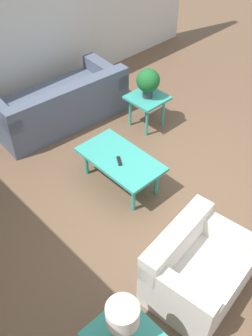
# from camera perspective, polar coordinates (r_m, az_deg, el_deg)

# --- Properties ---
(ground_plane) EXTENTS (14.00, 14.00, 0.00)m
(ground_plane) POSITION_cam_1_polar(r_m,az_deg,el_deg) (5.03, 5.81, -3.81)
(ground_plane) COLOR brown
(wall_right) EXTENTS (0.12, 7.20, 2.70)m
(wall_right) POSITION_cam_1_polar(r_m,az_deg,el_deg) (6.31, -15.55, 20.11)
(wall_right) COLOR silver
(wall_right) RESTS_ON ground_plane
(sofa) EXTENTS (1.10, 2.08, 0.74)m
(sofa) POSITION_cam_1_polar(r_m,az_deg,el_deg) (6.15, -9.58, 9.04)
(sofa) COLOR #4C566B
(sofa) RESTS_ON ground_plane
(armchair) EXTENTS (0.89, 1.08, 0.75)m
(armchair) POSITION_cam_1_polar(r_m,az_deg,el_deg) (4.02, 10.03, -14.34)
(armchair) COLOR silver
(armchair) RESTS_ON ground_plane
(coffee_table) EXTENTS (1.09, 0.60, 0.43)m
(coffee_table) POSITION_cam_1_polar(r_m,az_deg,el_deg) (4.88, -0.83, 1.05)
(coffee_table) COLOR teal
(coffee_table) RESTS_ON ground_plane
(side_table_plant) EXTENTS (0.52, 0.52, 0.51)m
(side_table_plant) POSITION_cam_1_polar(r_m,az_deg,el_deg) (5.87, 3.09, 9.65)
(side_table_plant) COLOR teal
(side_table_plant) RESTS_ON ground_plane
(potted_plant) EXTENTS (0.34, 0.34, 0.44)m
(potted_plant) POSITION_cam_1_polar(r_m,az_deg,el_deg) (5.70, 3.22, 12.47)
(potted_plant) COLOR #333338
(potted_plant) RESTS_ON side_table_plant
(table_lamp) EXTENTS (0.26, 0.26, 0.44)m
(table_lamp) POSITION_cam_1_polar(r_m,az_deg,el_deg) (3.18, -0.50, -21.05)
(table_lamp) COLOR #997F4C
(table_lamp) RESTS_ON side_table_lamp
(remote_control) EXTENTS (0.16, 0.12, 0.02)m
(remote_control) POSITION_cam_1_polar(r_m,az_deg,el_deg) (4.80, -0.99, 1.04)
(remote_control) COLOR black
(remote_control) RESTS_ON coffee_table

